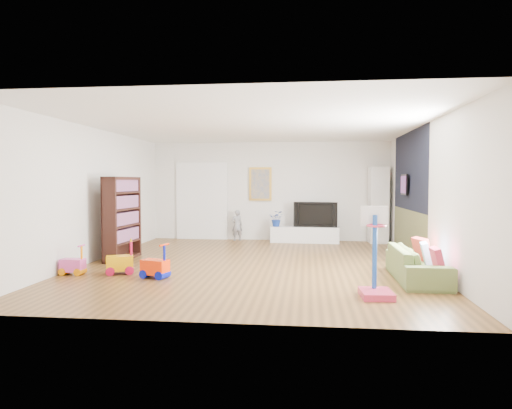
# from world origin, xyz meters

# --- Properties ---
(floor) EXTENTS (6.50, 7.50, 0.00)m
(floor) POSITION_xyz_m (0.00, 0.00, 0.00)
(floor) COLOR brown
(floor) RESTS_ON ground
(ceiling) EXTENTS (6.50, 7.50, 0.00)m
(ceiling) POSITION_xyz_m (0.00, 0.00, 2.70)
(ceiling) COLOR white
(ceiling) RESTS_ON ground
(wall_back) EXTENTS (6.50, 0.00, 2.70)m
(wall_back) POSITION_xyz_m (0.00, 3.75, 1.35)
(wall_back) COLOR silver
(wall_back) RESTS_ON ground
(wall_front) EXTENTS (6.50, 0.00, 2.70)m
(wall_front) POSITION_xyz_m (0.00, -3.75, 1.35)
(wall_front) COLOR silver
(wall_front) RESTS_ON ground
(wall_left) EXTENTS (0.00, 7.50, 2.70)m
(wall_left) POSITION_xyz_m (-3.25, 0.00, 1.35)
(wall_left) COLOR silver
(wall_left) RESTS_ON ground
(wall_right) EXTENTS (0.00, 7.50, 2.70)m
(wall_right) POSITION_xyz_m (3.25, 0.00, 1.35)
(wall_right) COLOR silver
(wall_right) RESTS_ON ground
(navy_accent) EXTENTS (0.01, 3.20, 1.70)m
(navy_accent) POSITION_xyz_m (3.23, 1.40, 1.85)
(navy_accent) COLOR black
(navy_accent) RESTS_ON wall_right
(olive_wainscot) EXTENTS (0.01, 3.20, 1.00)m
(olive_wainscot) POSITION_xyz_m (3.23, 1.40, 0.50)
(olive_wainscot) COLOR brown
(olive_wainscot) RESTS_ON wall_right
(doorway) EXTENTS (1.45, 0.06, 2.10)m
(doorway) POSITION_xyz_m (-1.90, 3.71, 1.05)
(doorway) COLOR white
(doorway) RESTS_ON ground
(painting_back) EXTENTS (0.62, 0.06, 0.92)m
(painting_back) POSITION_xyz_m (-0.25, 3.71, 1.55)
(painting_back) COLOR gold
(painting_back) RESTS_ON wall_back
(artwork_right) EXTENTS (0.04, 0.56, 0.46)m
(artwork_right) POSITION_xyz_m (3.17, 1.60, 1.55)
(artwork_right) COLOR #7F3F8C
(artwork_right) RESTS_ON wall_right
(media_console) EXTENTS (1.82, 0.53, 0.42)m
(media_console) POSITION_xyz_m (0.98, 3.32, 0.21)
(media_console) COLOR silver
(media_console) RESTS_ON ground
(tall_cabinet) EXTENTS (0.49, 0.49, 2.00)m
(tall_cabinet) POSITION_xyz_m (2.90, 3.45, 1.00)
(tall_cabinet) COLOR silver
(tall_cabinet) RESTS_ON ground
(bookshelf) EXTENTS (0.38, 1.19, 1.71)m
(bookshelf) POSITION_xyz_m (-2.77, 0.24, 0.86)
(bookshelf) COLOR black
(bookshelf) RESTS_ON ground
(sofa) EXTENTS (0.73, 1.85, 0.54)m
(sofa) POSITION_xyz_m (2.83, -1.15, 0.27)
(sofa) COLOR olive
(sofa) RESTS_ON ground
(basketball_hoop) EXTENTS (0.47, 0.56, 1.28)m
(basketball_hoop) POSITION_xyz_m (2.00, -2.36, 0.64)
(basketball_hoop) COLOR #BB2A4A
(basketball_hoop) RESTS_ON ground
(ride_on_yellow) EXTENTS (0.52, 0.43, 0.60)m
(ride_on_yellow) POSITION_xyz_m (-2.21, -1.22, 0.30)
(ride_on_yellow) COLOR #E19D02
(ride_on_yellow) RESTS_ON ground
(ride_on_orange) EXTENTS (0.49, 0.38, 0.58)m
(ride_on_orange) POSITION_xyz_m (-1.49, -1.47, 0.29)
(ride_on_orange) COLOR #FD3305
(ride_on_orange) RESTS_ON ground
(ride_on_pink) EXTENTS (0.39, 0.24, 0.52)m
(ride_on_pink) POSITION_xyz_m (-3.00, -1.36, 0.26)
(ride_on_pink) COLOR #DE44A1
(ride_on_pink) RESTS_ON ground
(child) EXTENTS (0.37, 0.32, 0.84)m
(child) POSITION_xyz_m (-0.87, 3.49, 0.42)
(child) COLOR gray
(child) RESTS_ON ground
(tv) EXTENTS (1.16, 0.30, 0.66)m
(tv) POSITION_xyz_m (1.27, 3.34, 0.75)
(tv) COLOR black
(tv) RESTS_ON media_console
(vase_plant) EXTENTS (0.41, 0.37, 0.42)m
(vase_plant) POSITION_xyz_m (0.23, 3.28, 0.63)
(vase_plant) COLOR navy
(vase_plant) RESTS_ON media_console
(pillow_left) EXTENTS (0.11, 0.38, 0.38)m
(pillow_left) POSITION_xyz_m (3.01, -1.66, 0.42)
(pillow_left) COLOR #B22945
(pillow_left) RESTS_ON sofa
(pillow_center) EXTENTS (0.16, 0.40, 0.39)m
(pillow_center) POSITION_xyz_m (2.98, -1.12, 0.42)
(pillow_center) COLOR white
(pillow_center) RESTS_ON sofa
(pillow_right) EXTENTS (0.22, 0.43, 0.41)m
(pillow_right) POSITION_xyz_m (3.04, -0.60, 0.42)
(pillow_right) COLOR #B32F2A
(pillow_right) RESTS_ON sofa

